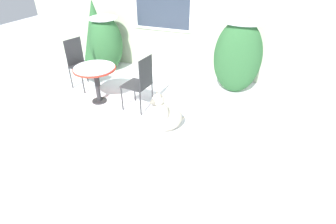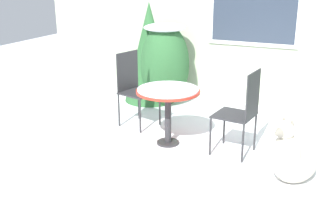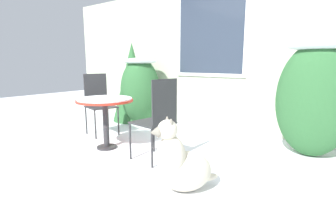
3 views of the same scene
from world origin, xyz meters
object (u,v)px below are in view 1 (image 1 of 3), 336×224
at_px(patio_table, 95,72).
at_px(patio_chair_near_table, 79,62).
at_px(dog, 165,116).
at_px(patio_chair_far_side, 140,82).

xyz_separation_m(patio_table, patio_chair_near_table, (-0.72, 0.46, -0.06)).
height_order(patio_table, patio_chair_near_table, patio_chair_near_table).
bearing_deg(dog, patio_table, -161.65).
relative_size(patio_table, patio_chair_far_side, 0.76).
height_order(patio_chair_near_table, patio_chair_far_side, same).
relative_size(patio_table, patio_chair_near_table, 0.76).
distance_m(patio_chair_near_table, dog, 2.47).
distance_m(patio_chair_far_side, dog, 0.87).
height_order(patio_chair_near_table, dog, patio_chair_near_table).
xyz_separation_m(patio_chair_near_table, patio_chair_far_side, (1.63, -0.39, 0.00)).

